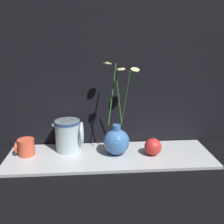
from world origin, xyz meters
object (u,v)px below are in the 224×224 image
yellow_mug (26,147)px  orange_fruit (153,147)px  vase_with_flowers (117,140)px  ceramic_pitcher (69,134)px

yellow_mug → orange_fruit: 0.54m
yellow_mug → orange_fruit: (0.54, -0.04, 0.00)m
yellow_mug → vase_with_flowers: bearing=-2.6°
ceramic_pitcher → vase_with_flowers: bearing=-14.1°
vase_with_flowers → ceramic_pitcher: 0.21m
ceramic_pitcher → orange_fruit: (0.36, -0.07, -0.04)m
vase_with_flowers → yellow_mug: (-0.39, 0.02, -0.03)m
yellow_mug → ceramic_pitcher: 0.19m
vase_with_flowers → ceramic_pitcher: bearing=165.9°
yellow_mug → orange_fruit: orange_fruit is taller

